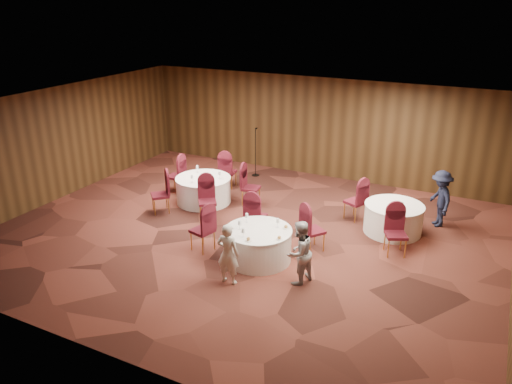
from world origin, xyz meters
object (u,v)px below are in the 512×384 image
at_px(mic_stand, 256,162).
at_px(woman_a, 228,254).
at_px(man_c, 440,199).
at_px(woman_b, 299,253).
at_px(table_main, 258,244).
at_px(table_left, 203,190).
at_px(table_right, 393,218).

height_order(mic_stand, woman_a, mic_stand).
bearing_deg(man_c, woman_b, -55.97).
bearing_deg(table_main, table_left, 141.47).
xyz_separation_m(table_main, table_right, (2.40, 2.77, 0.00)).
relative_size(table_main, table_left, 0.96).
bearing_deg(woman_b, table_main, -93.03).
height_order(table_left, man_c, man_c).
distance_m(table_main, mic_stand, 5.62).
relative_size(table_main, man_c, 1.02).
relative_size(table_main, woman_a, 1.13).
relative_size(table_left, mic_stand, 0.98).
xyz_separation_m(table_main, man_c, (3.35, 3.69, 0.37)).
xyz_separation_m(table_left, mic_stand, (0.32, 2.69, 0.10)).
relative_size(table_main, table_right, 1.04).
height_order(table_left, mic_stand, mic_stand).
xyz_separation_m(mic_stand, woman_a, (2.46, -6.14, 0.20)).
relative_size(table_left, woman_a, 1.18).
relative_size(mic_stand, woman_a, 1.21).
bearing_deg(woman_b, man_c, 171.57).
xyz_separation_m(woman_b, man_c, (2.18, 4.17, 0.06)).
distance_m(table_main, table_left, 3.70).
distance_m(table_right, mic_stand, 5.45).
height_order(table_main, mic_stand, mic_stand).
bearing_deg(woman_a, mic_stand, -70.85).
relative_size(mic_stand, man_c, 1.09).
bearing_deg(woman_a, woman_b, -155.22).
relative_size(table_right, woman_b, 1.06).
relative_size(table_left, woman_b, 1.15).
bearing_deg(mic_stand, woman_b, -55.61).
bearing_deg(woman_a, table_left, -53.83).
distance_m(table_left, man_c, 6.40).
relative_size(woman_b, man_c, 0.92).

